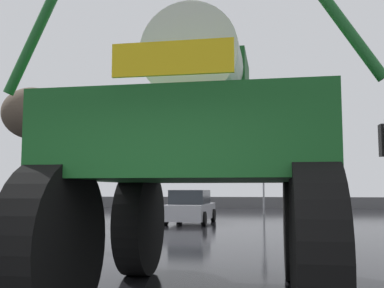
{
  "coord_description": "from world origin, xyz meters",
  "views": [
    {
      "loc": [
        1.16,
        -2.55,
        1.56
      ],
      "look_at": [
        0.07,
        5.09,
        2.33
      ],
      "focal_mm": 42.48,
      "sensor_mm": 36.0,
      "label": 1
    }
  ],
  "objects_px": {
    "sedan_ahead": "(190,208)",
    "traffic_signal_far_left": "(263,168)",
    "traffic_signal_near_left": "(35,147)",
    "bare_tree_left": "(33,116)",
    "oversize_sprayer": "(202,161)"
  },
  "relations": [
    {
      "from": "oversize_sprayer",
      "to": "traffic_signal_far_left",
      "type": "distance_m",
      "value": 22.44
    },
    {
      "from": "sedan_ahead",
      "to": "bare_tree_left",
      "type": "height_order",
      "value": "bare_tree_left"
    },
    {
      "from": "sedan_ahead",
      "to": "traffic_signal_near_left",
      "type": "xyz_separation_m",
      "value": [
        -3.31,
        -8.59,
        2.05
      ]
    },
    {
      "from": "sedan_ahead",
      "to": "traffic_signal_far_left",
      "type": "bearing_deg",
      "value": -20.16
    },
    {
      "from": "sedan_ahead",
      "to": "bare_tree_left",
      "type": "xyz_separation_m",
      "value": [
        -7.99,
        0.19,
        4.5
      ]
    },
    {
      "from": "traffic_signal_far_left",
      "to": "bare_tree_left",
      "type": "relative_size",
      "value": 0.6
    },
    {
      "from": "traffic_signal_near_left",
      "to": "traffic_signal_far_left",
      "type": "height_order",
      "value": "traffic_signal_far_left"
    },
    {
      "from": "traffic_signal_near_left",
      "to": "bare_tree_left",
      "type": "bearing_deg",
      "value": 118.02
    },
    {
      "from": "oversize_sprayer",
      "to": "sedan_ahead",
      "type": "distance_m",
      "value": 14.6
    },
    {
      "from": "sedan_ahead",
      "to": "traffic_signal_far_left",
      "type": "distance_m",
      "value": 9.01
    },
    {
      "from": "sedan_ahead",
      "to": "traffic_signal_far_left",
      "type": "relative_size",
      "value": 1.05
    },
    {
      "from": "traffic_signal_far_left",
      "to": "oversize_sprayer",
      "type": "bearing_deg",
      "value": -93.05
    },
    {
      "from": "traffic_signal_far_left",
      "to": "traffic_signal_near_left",
      "type": "bearing_deg",
      "value": -112.19
    },
    {
      "from": "traffic_signal_near_left",
      "to": "traffic_signal_far_left",
      "type": "relative_size",
      "value": 0.95
    },
    {
      "from": "oversize_sprayer",
      "to": "traffic_signal_far_left",
      "type": "relative_size",
      "value": 1.34
    }
  ]
}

